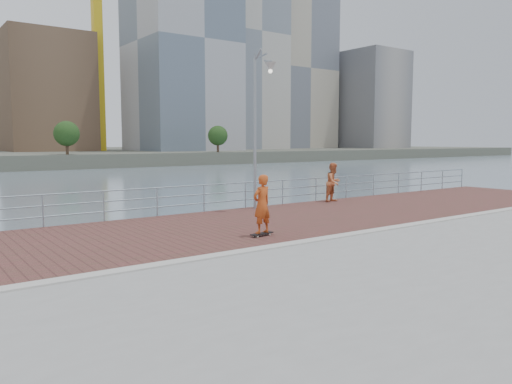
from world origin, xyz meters
TOP-DOWN VIEW (x-y plane):
  - water at (0.00, 0.00)m, footprint 400.00×400.00m
  - seawall at (0.00, -5.00)m, footprint 40.00×24.00m
  - brick_lane at (0.00, 3.60)m, footprint 40.00×6.80m
  - curb at (0.00, 0.00)m, footprint 40.00×0.40m
  - guardrail at (0.00, 7.00)m, footprint 39.06×0.06m
  - street_lamp at (3.23, 6.04)m, footprint 0.46×1.33m
  - skateboard at (-0.19, 1.44)m, footprint 0.83×0.32m
  - skateboarder at (-0.19, 1.44)m, footprint 0.70×0.52m
  - bystander at (7.66, 6.30)m, footprint 1.00×0.84m
  - tower_crane at (27.36, 104.00)m, footprint 47.00×2.00m
  - skyline at (28.96, 104.66)m, footprint 233.00×41.00m

SIDE VIEW (x-z plane):
  - water at x=0.00m, z-range -2.00..-2.00m
  - seawall at x=0.00m, z-range -2.00..0.00m
  - brick_lane at x=0.00m, z-range 0.00..0.02m
  - curb at x=0.00m, z-range 0.00..0.06m
  - skateboard at x=-0.19m, z-range 0.05..0.14m
  - guardrail at x=0.00m, z-range 0.13..1.25m
  - bystander at x=7.66m, z-range 0.02..1.85m
  - skateboarder at x=-0.19m, z-range 0.10..1.88m
  - street_lamp at x=3.23m, z-range 1.32..7.60m
  - skyline at x=28.96m, z-range -8.41..54.22m
  - tower_crane at x=27.36m, z-range 8.15..58.85m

